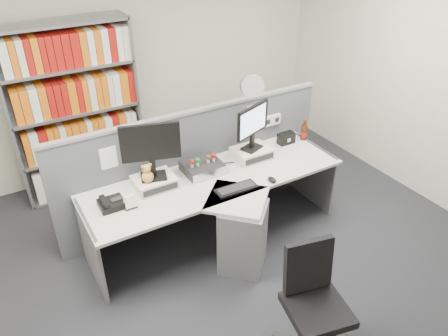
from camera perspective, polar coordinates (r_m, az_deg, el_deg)
ground at (r=4.18m, az=4.68°, el=-14.94°), size 5.50×5.50×0.00m
room_shell at (r=3.14m, az=6.09°, el=8.24°), size 5.04×5.54×2.72m
partition at (r=4.61m, az=-3.73°, el=0.50°), size 3.00×0.08×1.27m
desk at (r=4.24m, az=0.38°, el=-5.68°), size 2.60×1.20×0.72m
monitor_riser_left at (r=4.15m, az=-9.12°, el=-1.82°), size 0.38×0.31×0.10m
monitor_riser_right at (r=4.58m, az=3.65°, el=2.00°), size 0.38×0.31×0.10m
monitor_left at (r=3.96m, az=-9.58°, el=2.77°), size 0.53×0.23×0.55m
monitor_right at (r=4.42m, az=3.78°, el=5.81°), size 0.45×0.21×0.48m
desktop_pc at (r=4.32m, az=-2.85°, el=0.09°), size 0.37×0.33×0.10m
figurines at (r=4.26m, az=-2.78°, el=1.15°), size 0.29×0.05×0.09m
keyboard at (r=4.07m, az=1.63°, el=-2.71°), size 0.41×0.16×0.03m
mouse at (r=4.21m, az=6.32°, el=-1.53°), size 0.07×0.11×0.04m
desk_phone at (r=3.96m, az=-14.61°, el=-4.54°), size 0.22×0.20×0.09m
desk_calendar at (r=3.90m, az=-12.24°, el=-4.48°), size 0.11×0.08×0.13m
plush_toy at (r=4.02m, az=-10.02°, el=-0.84°), size 0.11×0.11×0.19m
speaker at (r=4.88m, az=8.15°, el=3.90°), size 0.19×0.10×0.12m
cola_bottle at (r=4.98m, az=10.44°, el=4.66°), size 0.08×0.08×0.25m
shelving_unit at (r=5.24m, az=-18.91°, el=6.78°), size 1.41×0.40×2.00m
filing_cabinet at (r=5.85m, az=3.47°, el=4.30°), size 0.45×0.61×0.70m
desk_fan at (r=5.58m, az=3.69°, el=10.34°), size 0.29×0.19×0.50m
office_chair at (r=3.45m, az=11.62°, el=-16.40°), size 0.61×0.60×0.92m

